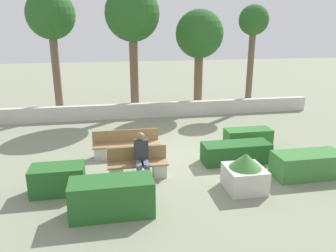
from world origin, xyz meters
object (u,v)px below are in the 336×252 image
at_px(bench_left_side, 126,146).
at_px(planter_corner_left, 245,173).
at_px(tree_leftmost, 51,18).
at_px(tree_center_right, 199,36).
at_px(bench_front, 138,167).
at_px(person_seated_man, 142,155).
at_px(tree_rightmost, 253,26).
at_px(tree_center_left, 132,16).

distance_m(bench_left_side, planter_corner_left, 3.99).
xyz_separation_m(tree_leftmost, tree_center_right, (6.54, -0.20, -0.78)).
bearing_deg(bench_left_side, bench_front, -76.23).
bearing_deg(person_seated_man, tree_rightmost, 48.67).
relative_size(tree_leftmost, tree_center_right, 1.16).
xyz_separation_m(person_seated_man, tree_center_left, (0.40, 6.81, 3.72)).
relative_size(planter_corner_left, tree_rightmost, 0.20).
height_order(bench_front, tree_leftmost, tree_leftmost).
relative_size(person_seated_man, tree_center_right, 0.27).
xyz_separation_m(person_seated_man, tree_rightmost, (6.06, 6.89, 3.31)).
bearing_deg(tree_center_right, bench_left_side, -125.76).
bearing_deg(person_seated_man, tree_leftmost, 112.89).
height_order(person_seated_man, tree_center_right, tree_center_right).
bearing_deg(tree_leftmost, bench_front, -67.41).
relative_size(bench_left_side, person_seated_man, 1.63).
distance_m(bench_left_side, tree_center_left, 6.57).
height_order(bench_front, tree_center_left, tree_center_left).
distance_m(bench_front, tree_leftmost, 8.67).
bearing_deg(planter_corner_left, tree_leftmost, 123.73).
xyz_separation_m(bench_front, tree_center_left, (0.50, 6.68, 4.12)).
bearing_deg(planter_corner_left, person_seated_man, 156.49).
bearing_deg(person_seated_man, tree_center_left, 86.63).
xyz_separation_m(bench_front, planter_corner_left, (2.60, -1.22, 0.16)).
height_order(planter_corner_left, tree_center_left, tree_center_left).
xyz_separation_m(bench_front, tree_rightmost, (6.16, 6.75, 3.72)).
bearing_deg(bench_front, planter_corner_left, -25.20).
height_order(person_seated_man, planter_corner_left, person_seated_man).
bearing_deg(planter_corner_left, tree_center_left, 104.86).
bearing_deg(bench_front, person_seated_man, -53.47).
relative_size(bench_left_side, tree_rightmost, 0.42).
bearing_deg(tree_rightmost, tree_center_right, 177.08).
bearing_deg(tree_leftmost, tree_center_left, -6.67).
bearing_deg(tree_center_left, person_seated_man, -93.37).
distance_m(tree_center_right, tree_rightmost, 2.61).
distance_m(tree_leftmost, tree_center_left, 3.47).
xyz_separation_m(planter_corner_left, tree_rightmost, (3.56, 7.97, 3.56)).
xyz_separation_m(bench_left_side, tree_center_right, (3.81, 5.29, 3.25)).
relative_size(bench_left_side, tree_leftmost, 0.38).
distance_m(tree_center_left, tree_rightmost, 5.67).
relative_size(bench_front, bench_left_side, 0.78).
bearing_deg(tree_center_right, tree_leftmost, 178.27).
relative_size(planter_corner_left, tree_center_left, 0.17).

